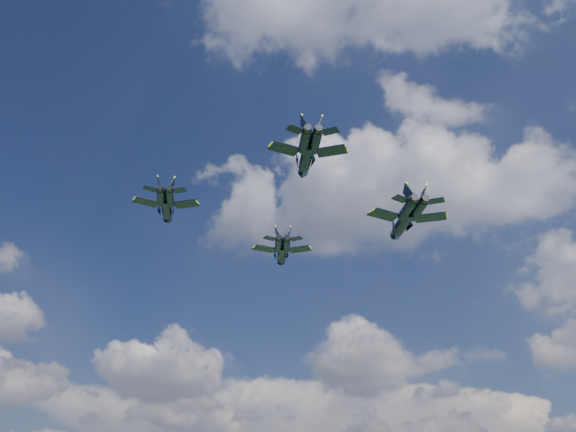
{
  "coord_description": "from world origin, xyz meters",
  "views": [
    {
      "loc": [
        28.5,
        -92.12,
        7.35
      ],
      "look_at": [
        -3.43,
        -0.43,
        55.29
      ],
      "focal_mm": 40.0,
      "sensor_mm": 36.0,
      "label": 1
    }
  ],
  "objects_px": {
    "jet_slot": "(306,158)",
    "jet_right": "(403,223)",
    "jet_lead": "(282,254)",
    "jet_left": "(167,209)"
  },
  "relations": [
    {
      "from": "jet_left",
      "to": "jet_slot",
      "type": "xyz_separation_m",
      "value": [
        27.04,
        -7.18,
        0.43
      ]
    },
    {
      "from": "jet_slot",
      "to": "jet_right",
      "type": "bearing_deg",
      "value": 44.03
    },
    {
      "from": "jet_left",
      "to": "jet_right",
      "type": "relative_size",
      "value": 0.78
    },
    {
      "from": "jet_right",
      "to": "jet_slot",
      "type": "height_order",
      "value": "jet_slot"
    },
    {
      "from": "jet_right",
      "to": "jet_slot",
      "type": "relative_size",
      "value": 1.2
    },
    {
      "from": "jet_lead",
      "to": "jet_right",
      "type": "bearing_deg",
      "value": -39.0
    },
    {
      "from": "jet_lead",
      "to": "jet_slot",
      "type": "height_order",
      "value": "jet_lead"
    },
    {
      "from": "jet_right",
      "to": "jet_slot",
      "type": "bearing_deg",
      "value": -137.81
    },
    {
      "from": "jet_lead",
      "to": "jet_right",
      "type": "relative_size",
      "value": 0.84
    },
    {
      "from": "jet_left",
      "to": "jet_slot",
      "type": "relative_size",
      "value": 0.94
    }
  ]
}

